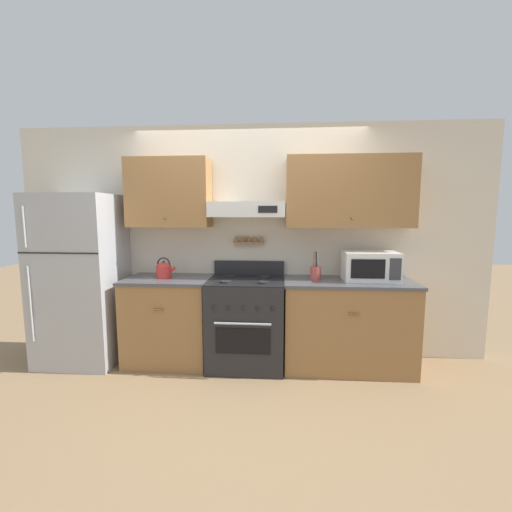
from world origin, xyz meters
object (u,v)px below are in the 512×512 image
at_px(refrigerator, 81,279).
at_px(microwave, 370,266).
at_px(stove_range, 246,322).
at_px(tea_kettle, 164,270).
at_px(utensil_crock, 315,273).

xyz_separation_m(refrigerator, microwave, (3.04, 0.07, 0.17)).
bearing_deg(stove_range, microwave, 1.92).
bearing_deg(tea_kettle, utensil_crock, 0.00).
height_order(stove_range, microwave, microwave).
xyz_separation_m(tea_kettle, utensil_crock, (1.59, 0.00, -0.01)).
xyz_separation_m(stove_range, utensil_crock, (0.71, 0.02, 0.53)).
height_order(stove_range, utensil_crock, utensil_crock).
xyz_separation_m(refrigerator, tea_kettle, (0.90, 0.05, 0.11)).
xyz_separation_m(stove_range, microwave, (1.26, 0.04, 0.60)).
distance_m(refrigerator, tea_kettle, 0.91).
distance_m(stove_range, tea_kettle, 1.03).
bearing_deg(microwave, utensil_crock, -178.15).
xyz_separation_m(microwave, utensil_crock, (-0.55, -0.02, -0.07)).
relative_size(stove_range, microwave, 2.00).
xyz_separation_m(tea_kettle, microwave, (2.14, 0.02, 0.06)).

